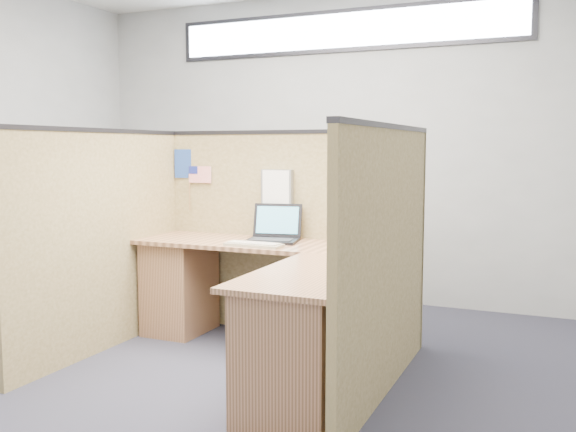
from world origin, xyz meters
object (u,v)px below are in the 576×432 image
at_px(keyboard, 254,245).
at_px(mouse, 367,248).
at_px(l_desk, 269,304).
at_px(laptop, 276,232).

height_order(keyboard, mouse, mouse).
xyz_separation_m(l_desk, mouse, (0.57, 0.27, 0.36)).
relative_size(l_desk, mouse, 16.78).
bearing_deg(l_desk, keyboard, 136.87).
relative_size(l_desk, laptop, 4.81).
xyz_separation_m(keyboard, mouse, (0.78, 0.08, 0.01)).
bearing_deg(keyboard, mouse, 7.31).
bearing_deg(l_desk, laptop, 109.39).
xyz_separation_m(laptop, mouse, (0.75, -0.23, -0.04)).
xyz_separation_m(l_desk, keyboard, (-0.20, 0.19, 0.35)).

